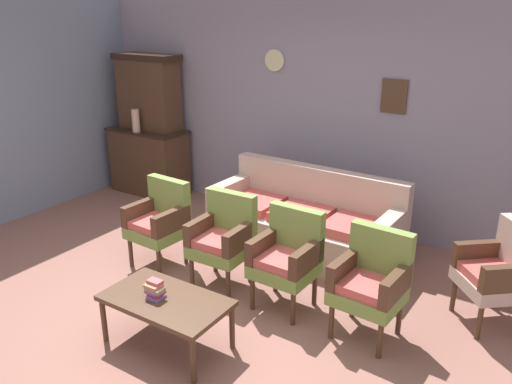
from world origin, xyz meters
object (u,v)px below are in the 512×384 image
object	(u,v)px
armchair_by_doorway	(160,219)
armchair_near_couch_end	(371,280)
coffee_table	(166,303)
book_stack_on_table	(155,290)
armchair_near_cabinet	(223,236)
vase_on_cabinet	(136,121)
side_cabinet	(150,161)
floral_couch	(305,224)
wingback_chair_by_fireplace	(499,270)
armchair_row_middle	(287,255)

from	to	relation	value
armchair_by_doorway	armchair_near_couch_end	xyz separation A→B (m)	(2.28, -0.01, 0.00)
coffee_table	book_stack_on_table	world-z (taller)	book_stack_on_table
armchair_near_cabinet	vase_on_cabinet	bearing A→B (deg)	151.06
armchair_near_couch_end	side_cabinet	bearing A→B (deg)	158.09
floral_couch	wingback_chair_by_fireplace	size ratio (longest dim) A/B	2.33
coffee_table	armchair_near_cabinet	bearing A→B (deg)	100.78
armchair_near_cabinet	book_stack_on_table	distance (m)	1.07
armchair_near_couch_end	book_stack_on_table	world-z (taller)	armchair_near_couch_end
coffee_table	vase_on_cabinet	bearing A→B (deg)	138.09
armchair_by_doorway	armchair_row_middle	size ratio (longest dim) A/B	1.00
side_cabinet	armchair_by_doorway	world-z (taller)	side_cabinet
armchair_by_doorway	coffee_table	distance (m)	1.42
wingback_chair_by_fireplace	coffee_table	bearing A→B (deg)	-140.87
armchair_row_middle	armchair_near_couch_end	xyz separation A→B (m)	(0.78, -0.02, 0.00)
armchair_near_couch_end	armchair_near_cabinet	bearing A→B (deg)	178.85
side_cabinet	coffee_table	size ratio (longest dim) A/B	1.16
armchair_near_cabinet	book_stack_on_table	xyz separation A→B (m)	(0.12, -1.07, -0.01)
side_cabinet	book_stack_on_table	bearing A→B (deg)	-45.40
vase_on_cabinet	armchair_row_middle	bearing A→B (deg)	-23.48
armchair_by_doorway	coffee_table	bearing A→B (deg)	-45.49
side_cabinet	wingback_chair_by_fireplace	bearing A→B (deg)	-10.26
book_stack_on_table	coffee_table	bearing A→B (deg)	25.33
armchair_by_doorway	armchair_near_couch_end	world-z (taller)	same
side_cabinet	armchair_near_couch_end	size ratio (longest dim) A/B	1.28
floral_couch	armchair_near_couch_end	world-z (taller)	same
armchair_row_middle	floral_couch	bearing A→B (deg)	109.20
armchair_near_cabinet	armchair_by_doorway	bearing A→B (deg)	-178.29
vase_on_cabinet	armchair_near_cabinet	bearing A→B (deg)	-28.94
armchair_near_couch_end	armchair_row_middle	bearing A→B (deg)	178.72
armchair_by_doorway	book_stack_on_table	xyz separation A→B (m)	(0.92, -1.04, -0.01)
side_cabinet	armchair_row_middle	world-z (taller)	side_cabinet
armchair_by_doorway	side_cabinet	bearing A→B (deg)	136.55
vase_on_cabinet	coffee_table	world-z (taller)	vase_on_cabinet
wingback_chair_by_fireplace	book_stack_on_table	bearing A→B (deg)	-141.26
coffee_table	side_cabinet	bearing A→B (deg)	135.77
side_cabinet	vase_on_cabinet	xyz separation A→B (m)	(-0.02, -0.19, 0.62)
armchair_row_middle	book_stack_on_table	xyz separation A→B (m)	(-0.58, -1.05, -0.01)
floral_couch	vase_on_cabinet	bearing A→B (deg)	173.26
armchair_by_doorway	book_stack_on_table	bearing A→B (deg)	-48.63
floral_couch	coffee_table	world-z (taller)	floral_couch
side_cabinet	floral_couch	world-z (taller)	side_cabinet
side_cabinet	wingback_chair_by_fireplace	distance (m)	4.86
floral_couch	armchair_row_middle	size ratio (longest dim) A/B	2.33
vase_on_cabinet	armchair_row_middle	size ratio (longest dim) A/B	0.35
vase_on_cabinet	armchair_near_couch_end	xyz separation A→B (m)	(3.97, -1.40, -0.59)
side_cabinet	armchair_row_middle	bearing A→B (deg)	-26.36
vase_on_cabinet	wingback_chair_by_fireplace	distance (m)	4.89
armchair_by_doorway	armchair_row_middle	bearing A→B (deg)	0.43
side_cabinet	armchair_by_doorway	size ratio (longest dim) A/B	1.28
armchair_near_couch_end	vase_on_cabinet	bearing A→B (deg)	160.53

